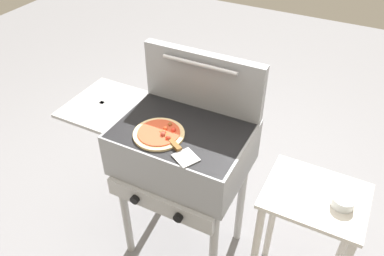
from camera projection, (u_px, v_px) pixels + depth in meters
ground_plane at (185, 242)px, 2.38m from camera, size 8.00×8.00×0.00m
grill at (180, 151)px, 1.92m from camera, size 0.96×0.53×0.90m
grill_lid_open at (203, 80)px, 1.89m from camera, size 0.63×0.08×0.30m
pizza_pepperoni at (159, 133)px, 1.78m from camera, size 0.24×0.24×0.03m
spatula at (177, 147)px, 1.71m from camera, size 0.26×0.18×0.02m
prep_table at (307, 227)px, 1.81m from camera, size 0.44×0.36×0.77m
topping_bowl_near at (343, 202)px, 1.61m from camera, size 0.10×0.10×0.04m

